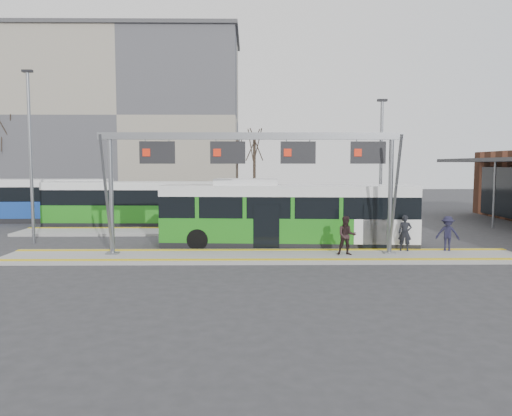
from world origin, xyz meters
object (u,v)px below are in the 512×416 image
Objects in this scene: passenger_a at (405,233)px; passenger_c at (448,233)px; hero_bus at (287,216)px; passenger_b at (347,236)px; gantry at (255,157)px.

passenger_c is (1.92, 0.00, -0.02)m from passenger_a.
passenger_a is (5.12, -1.99, -0.57)m from hero_bus.
passenger_c is (7.04, -1.99, -0.59)m from hero_bus.
passenger_b is at bearing -48.80° from hero_bus.
passenger_b is 4.84m from passenger_c.
passenger_b is at bearing -5.36° from gantry.
gantry is 7.53m from passenger_a.
passenger_a reaches higher than passenger_c.
passenger_a is 0.96× the size of passenger_b.
hero_bus is at bearing -173.63° from passenger_c.
gantry is at bearing -159.80° from passenger_a.
gantry is 1.07× the size of hero_bus.
passenger_b reaches higher than passenger_a.
passenger_c is at bearing -12.10° from hero_bus.
passenger_b is (3.90, -0.37, -3.32)m from gantry.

